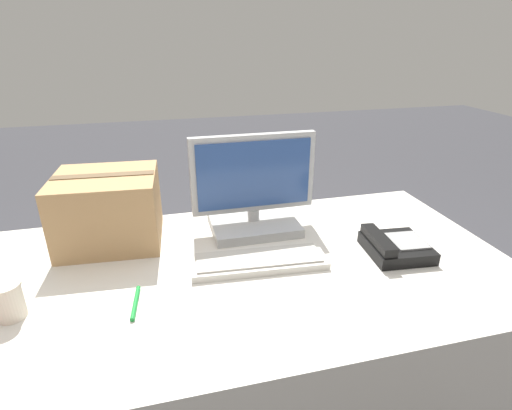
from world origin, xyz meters
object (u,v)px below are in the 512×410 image
Objects in this scene: paper_cup_right at (8,301)px; cardboard_box at (109,209)px; keyboard at (259,261)px; pen_marker at (136,303)px; desk_phone at (394,246)px; monitor at (253,194)px.

cardboard_box is (0.22, 0.37, 0.07)m from paper_cup_right.
keyboard is 3.04× the size of pen_marker.
cardboard_box is 0.42m from pen_marker.
desk_phone is 1.14m from paper_cup_right.
cardboard_box is (-0.50, 0.03, -0.01)m from monitor.
keyboard is at bearing 7.01° from paper_cup_right.
pen_marker is (-0.37, -0.11, -0.01)m from keyboard.
paper_cup_right is at bearing -172.77° from desk_phone.
paper_cup_right is at bearing -169.04° from keyboard.
desk_phone is 1.48× the size of pen_marker.
cardboard_box is (-0.91, 0.32, 0.09)m from desk_phone.
paper_cup_right is 0.44m from cardboard_box.
monitor is 3.13× the size of pen_marker.
keyboard is at bearing -99.95° from monitor.
pen_marker is at bearing -77.93° from cardboard_box.
keyboard is at bearing -31.83° from cardboard_box.
monitor reaches higher than keyboard.
keyboard is 0.55m from cardboard_box.
cardboard_box reaches higher than keyboard.
monitor is 1.03× the size of keyboard.
keyboard reaches higher than pen_marker.
paper_cup_right reaches higher than desk_phone.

